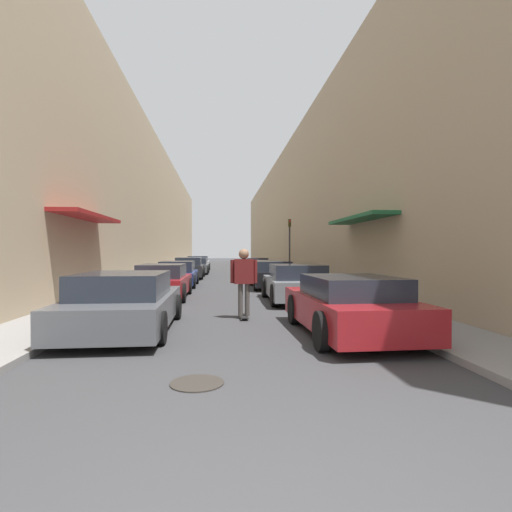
# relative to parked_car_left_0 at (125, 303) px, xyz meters

# --- Properties ---
(ground) EXTENTS (149.44, 149.44, 0.00)m
(ground) POSITION_rel_parked_car_left_0_xyz_m (2.34, 20.34, -0.61)
(ground) COLOR #38383A
(curb_strip_left) EXTENTS (1.80, 67.93, 0.12)m
(curb_strip_left) POSITION_rel_parked_car_left_0_xyz_m (-1.88, 27.13, -0.55)
(curb_strip_left) COLOR gray
(curb_strip_left) RESTS_ON ground
(curb_strip_right) EXTENTS (1.80, 67.93, 0.12)m
(curb_strip_right) POSITION_rel_parked_car_left_0_xyz_m (6.55, 27.13, -0.55)
(curb_strip_right) COLOR gray
(curb_strip_right) RESTS_ON ground
(building_row_left) EXTENTS (4.90, 67.93, 10.67)m
(building_row_left) POSITION_rel_parked_car_left_0_xyz_m (-4.78, 27.13, 4.72)
(building_row_left) COLOR tan
(building_row_left) RESTS_ON ground
(building_row_right) EXTENTS (4.90, 67.93, 10.42)m
(building_row_right) POSITION_rel_parked_car_left_0_xyz_m (9.45, 27.13, 4.60)
(building_row_right) COLOR tan
(building_row_right) RESTS_ON ground
(parked_car_left_0) EXTENTS (2.09, 4.57, 1.27)m
(parked_car_left_0) POSITION_rel_parked_car_left_0_xyz_m (0.00, 0.00, 0.00)
(parked_car_left_0) COLOR #515459
(parked_car_left_0) RESTS_ON ground
(parked_car_left_1) EXTENTS (1.85, 4.43, 1.26)m
(parked_car_left_1) POSITION_rel_parked_car_left_0_xyz_m (-0.03, 6.03, 0.00)
(parked_car_left_1) COLOR maroon
(parked_car_left_1) RESTS_ON ground
(parked_car_left_2) EXTENTS (1.89, 4.36, 1.25)m
(parked_car_left_2) POSITION_rel_parked_car_left_0_xyz_m (-0.03, 11.15, -0.01)
(parked_car_left_2) COLOR navy
(parked_car_left_2) RESTS_ON ground
(parked_car_left_3) EXTENTS (1.90, 4.56, 1.35)m
(parked_car_left_3) POSITION_rel_parked_car_left_0_xyz_m (0.07, 17.16, 0.04)
(parked_car_left_3) COLOR #232326
(parked_car_left_3) RESTS_ON ground
(parked_car_left_4) EXTENTS (2.01, 4.34, 1.23)m
(parked_car_left_4) POSITION_rel_parked_car_left_0_xyz_m (0.19, 22.23, -0.01)
(parked_car_left_4) COLOR #515459
(parked_car_left_4) RESTS_ON ground
(parked_car_left_5) EXTENTS (2.07, 4.38, 1.32)m
(parked_car_left_5) POSITION_rel_parked_car_left_0_xyz_m (0.10, 27.44, 0.03)
(parked_car_left_5) COLOR #B7B7BC
(parked_car_left_5) RESTS_ON ground
(parked_car_right_0) EXTENTS (1.99, 4.27, 1.22)m
(parked_car_right_0) POSITION_rel_parked_car_left_0_xyz_m (4.69, -0.84, -0.00)
(parked_car_right_0) COLOR maroon
(parked_car_right_0) RESTS_ON ground
(parked_car_right_1) EXTENTS (2.06, 4.23, 1.28)m
(parked_car_right_1) POSITION_rel_parked_car_left_0_xyz_m (4.66, 4.71, 0.02)
(parked_car_right_1) COLOR gray
(parked_car_right_1) RESTS_ON ground
(parked_car_right_2) EXTENTS (1.93, 4.66, 1.27)m
(parked_car_right_2) POSITION_rel_parked_car_left_0_xyz_m (4.49, 9.98, 0.01)
(parked_car_right_2) COLOR black
(parked_car_right_2) RESTS_ON ground
(parked_car_right_3) EXTENTS (1.97, 4.05, 1.20)m
(parked_car_right_3) POSITION_rel_parked_car_left_0_xyz_m (4.59, 15.25, -0.02)
(parked_car_right_3) COLOR silver
(parked_car_right_3) RESTS_ON ground
(parked_car_right_4) EXTENTS (1.89, 3.99, 1.25)m
(parked_car_right_4) POSITION_rel_parked_car_left_0_xyz_m (4.71, 20.68, 0.01)
(parked_car_right_4) COLOR maroon
(parked_car_right_4) RESTS_ON ground
(skateboarder) EXTENTS (0.69, 0.78, 1.79)m
(skateboarder) POSITION_rel_parked_car_left_0_xyz_m (2.66, 1.36, 0.49)
(skateboarder) COLOR black
(skateboarder) RESTS_ON ground
(manhole_cover) EXTENTS (0.70, 0.70, 0.02)m
(manhole_cover) POSITION_rel_parked_car_left_0_xyz_m (1.75, -3.61, -0.60)
(manhole_cover) COLOR #332D28
(manhole_cover) RESTS_ON ground
(traffic_light) EXTENTS (0.16, 0.22, 3.56)m
(traffic_light) POSITION_rel_parked_car_left_0_xyz_m (6.26, 15.10, 1.71)
(traffic_light) COLOR #2D2D2D
(traffic_light) RESTS_ON curb_strip_right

